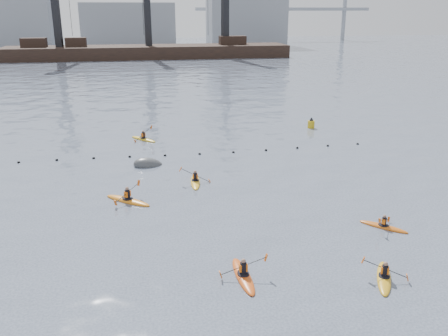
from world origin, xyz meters
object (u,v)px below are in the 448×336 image
Objects in this scene: kayaker_3 at (195,181)px; mooring_buoy at (148,165)px; kayaker_1 at (384,277)px; kayaker_0 at (243,275)px; kayaker_5 at (144,139)px; kayaker_4 at (384,226)px; nav_buoy at (311,124)px; kayaker_2 at (128,200)px.

kayaker_3 reaches higher than mooring_buoy.
kayaker_1 is at bearing -62.01° from mooring_buoy.
kayaker_0 reaches higher than kayaker_1.
kayaker_1 is at bearing -58.28° from kayaker_3.
kayaker_5 is 8.07m from mooring_buoy.
kayaker_4 is at bearing -99.41° from kayaker_5.
kayaker_5 is (-3.97, 25.98, -0.00)m from kayaker_0.
kayaker_4 is (2.73, 5.10, -0.01)m from kayaker_1.
mooring_buoy is at bearing -151.13° from nav_buoy.
kayaker_4 is at bearing 88.63° from kayaker_1.
kayaker_2 is 16.09m from kayaker_4.
kayaker_2 is at bearing -144.49° from kayaker_3.
nav_buoy is (17.68, 1.58, 0.30)m from kayaker_5.
kayaker_2 is at bearing 115.81° from kayaker_0.
kayaker_0 is at bearing -21.70° from kayaker_4.
kayaker_2 is at bearing -135.27° from kayaker_5.
kayaker_3 reaches higher than kayaker_0.
kayaker_5 is 1.23× the size of mooring_buoy.
kayaker_3 is 2.52× the size of nav_buoy.
kayaker_2 is 1.31× the size of kayaker_4.
kayaker_4 is 0.82× the size of kayaker_5.
kayaker_4 is (14.60, -6.77, -0.02)m from kayaker_2.
kayaker_0 is 9.92m from kayaker_4.
mooring_buoy is at bearing 130.49° from kayaker_3.
kayaker_3 is at bearing -55.52° from mooring_buoy.
nav_buoy is (19.11, 17.09, 0.29)m from kayaker_2.
kayaker_3 is 1.37× the size of kayaker_4.
nav_buoy reaches higher than kayaker_1.
kayaker_2 is at bearing -102.18° from mooring_buoy.
kayaker_3 reaches higher than nav_buoy.
kayaker_3 is at bearing -115.08° from kayaker_5.
nav_buoy is (14.28, 14.36, 0.30)m from kayaker_3.
kayaker_4 is (9.20, 3.71, -0.02)m from kayaker_0.
kayaker_4 is (9.76, -9.50, -0.01)m from kayaker_3.
kayaker_2 is at bearing -68.53° from kayaker_4.
kayaker_0 is 11.79m from kayaker_2.
kayaker_1 is 5.79m from kayaker_4.
kayaker_3 is (-7.03, 14.60, 0.00)m from kayaker_1.
kayaker_2 reaches higher than kayaker_1.
kayaker_5 reaches higher than kayaker_0.
kayaker_1 is 21.86m from mooring_buoy.
kayaker_3 is at bearing -87.89° from kayaker_4.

